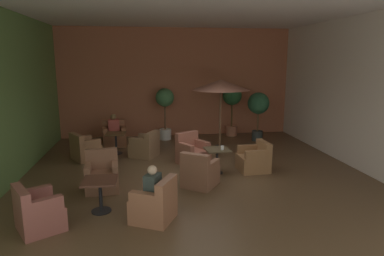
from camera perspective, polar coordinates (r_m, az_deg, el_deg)
ground_plane at (r=9.22m, az=0.42°, el=-7.48°), size 9.11×9.37×0.02m
wall_back_brick at (r=13.36m, az=-2.60°, el=7.63°), size 9.11×0.08×4.17m
wall_left_accent at (r=9.23m, az=-28.57°, el=4.49°), size 0.08×9.37×4.17m
wall_right_plain at (r=10.44m, az=25.87°, el=5.40°), size 0.08×9.37×4.17m
ceiling_slab at (r=8.80m, az=0.46°, el=19.43°), size 9.11×9.37×0.06m
cafe_table_front_left at (r=9.01m, az=4.24°, el=-4.49°), size 0.66×0.66×0.67m
armchair_front_left_north at (r=9.84m, az=0.03°, el=-4.18°), size 1.03×1.04×0.90m
armchair_front_left_east at (r=8.14m, az=1.31°, el=-7.63°), size 1.03×1.05×0.87m
armchair_front_left_south at (r=9.40m, az=10.45°, el=-5.28°), size 0.81×0.77×0.80m
cafe_table_front_right at (r=7.02m, az=-15.21°, el=-9.71°), size 0.67×0.67×0.67m
armchair_front_right_north at (r=6.54m, az=-6.29°, el=-12.64°), size 0.96×0.95×0.84m
armchair_front_right_east at (r=8.19m, az=-14.89°, el=-7.82°), size 0.79×0.77×0.92m
armchair_front_right_south at (r=6.75m, az=-24.53°, el=-12.89°), size 1.00×1.02×0.84m
cafe_table_mid_center at (r=11.14m, az=-12.70°, el=-1.81°), size 0.65×0.65×0.67m
armchair_mid_center_north at (r=10.74m, az=-17.56°, el=-3.44°), size 1.02×1.04×0.82m
armchair_mid_center_east at (r=10.67m, az=-7.88°, el=-3.15°), size 1.00×1.00×0.81m
armchair_mid_center_south at (r=12.20m, az=-12.96°, el=-1.38°), size 0.86×0.82×0.87m
patio_umbrella_tall_red at (r=11.33m, az=4.86°, el=7.18°), size 1.93×1.93×2.33m
potted_tree_left_corner at (r=13.38m, az=6.76°, el=4.47°), size 0.74×0.74×1.97m
potted_tree_mid_left at (r=12.68m, az=11.10°, el=3.53°), size 0.79×0.79×1.80m
potted_tree_mid_right at (r=12.68m, az=-4.58°, el=3.90°), size 0.69×0.69×1.94m
patron_blue_shirt at (r=12.07m, az=-13.04°, el=0.52°), size 0.40×0.28×0.67m
patron_by_window at (r=6.40m, az=-6.65°, el=-9.29°), size 0.36×0.40×0.62m
iced_drink_cup at (r=8.87m, az=5.13°, el=-3.34°), size 0.08×0.08×0.11m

